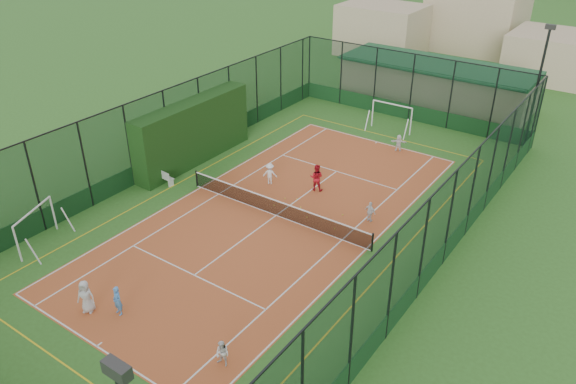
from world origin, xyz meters
name	(u,v)px	position (x,y,z in m)	size (l,w,h in m)	color
ground	(276,216)	(0.00, 0.00, 0.00)	(300.00, 300.00, 0.00)	#326221
court_slab	(276,216)	(0.00, 0.00, 0.01)	(11.17, 23.97, 0.01)	#B25327
tennis_net	(276,207)	(0.00, 0.00, 0.53)	(11.67, 0.12, 1.06)	black
perimeter_fence	(276,175)	(0.00, 0.00, 2.50)	(18.12, 34.12, 5.00)	black
floodlight_ne	(536,90)	(8.60, 16.60, 4.12)	(0.60, 0.26, 8.25)	black
clubhouse	(436,82)	(0.00, 22.00, 1.57)	(15.20, 7.20, 3.15)	tan
hedge_left	(193,132)	(-8.30, 2.53, 2.00)	(1.37, 9.12, 3.99)	black
white_bench	(163,175)	(-7.80, -0.81, 0.47)	(1.69, 0.46, 0.95)	white
futsal_goal_near	(36,228)	(-8.02, -8.97, 0.97)	(0.87, 3.01, 1.94)	white
futsal_goal_far	(391,117)	(-0.17, 14.28, 1.00)	(3.10, 0.90, 2.00)	white
child_near_left	(86,297)	(-1.95, -10.73, 0.77)	(0.75, 0.49, 1.53)	silver
child_near_mid	(117,301)	(-0.76, -10.10, 0.69)	(0.49, 0.32, 1.35)	#4F93E0
child_near_right	(222,354)	(4.66, -9.77, 0.57)	(0.55, 0.43, 1.13)	white
child_far_left	(270,174)	(-2.45, 2.74, 0.67)	(0.85, 0.49, 1.32)	white
child_far_right	(370,212)	(4.41, 2.39, 0.59)	(0.68, 0.28, 1.15)	silver
child_far_back	(399,143)	(1.80, 11.41, 0.58)	(1.05, 0.33, 1.13)	white
coach	(316,177)	(0.22, 3.67, 0.82)	(0.79, 0.61, 1.62)	#B1121F
tennis_balls	(305,210)	(0.99, 1.37, 0.04)	(4.07, 1.49, 0.07)	#CCE033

